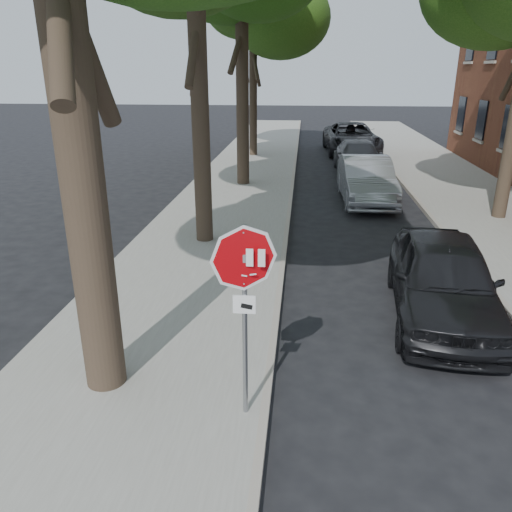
{
  "coord_description": "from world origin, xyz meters",
  "views": [
    {
      "loc": [
        -0.04,
        -5.45,
        4.41
      ],
      "look_at": [
        -0.63,
        0.76,
        2.05
      ],
      "focal_mm": 35.0,
      "sensor_mm": 36.0,
      "label": 1
    }
  ],
  "objects": [
    {
      "name": "curb_right",
      "position": [
        3.95,
        12.0,
        0.07
      ],
      "size": [
        0.12,
        55.0,
        0.13
      ],
      "primitive_type": "cube",
      "color": "#9E9384",
      "rests_on": "ground"
    },
    {
      "name": "car_b",
      "position": [
        2.15,
        11.94,
        0.77
      ],
      "size": [
        1.75,
        4.69,
        1.53
      ],
      "primitive_type": "imported",
      "rotation": [
        0.0,
        0.0,
        0.03
      ],
      "color": "gray",
      "rests_on": "ground"
    },
    {
      "name": "car_d",
      "position": [
        2.53,
        22.63,
        0.82
      ],
      "size": [
        3.02,
        6.03,
        1.64
      ],
      "primitive_type": "imported",
      "rotation": [
        0.0,
        0.0,
        0.05
      ],
      "color": "black",
      "rests_on": "ground"
    },
    {
      "name": "sidewalk_left",
      "position": [
        -2.5,
        12.0,
        0.06
      ],
      "size": [
        4.0,
        55.0,
        0.12
      ],
      "primitive_type": "cube",
      "color": "gray",
      "rests_on": "ground"
    },
    {
      "name": "car_c",
      "position": [
        2.36,
        16.97,
        0.7
      ],
      "size": [
        2.05,
        4.86,
        1.4
      ],
      "primitive_type": "imported",
      "rotation": [
        0.0,
        0.0,
        0.02
      ],
      "color": "#46464B",
      "rests_on": "ground"
    },
    {
      "name": "tree_far",
      "position": [
        -2.72,
        21.11,
        7.21
      ],
      "size": [
        5.29,
        4.91,
        9.33
      ],
      "color": "black",
      "rests_on": "sidewalk_left"
    },
    {
      "name": "sidewalk_right",
      "position": [
        6.0,
        12.0,
        0.06
      ],
      "size": [
        4.0,
        55.0,
        0.12
      ],
      "primitive_type": "cube",
      "color": "gray",
      "rests_on": "ground"
    },
    {
      "name": "curb_left",
      "position": [
        -0.45,
        12.0,
        0.07
      ],
      "size": [
        0.12,
        55.0,
        0.13
      ],
      "primitive_type": "cube",
      "color": "#9E9384",
      "rests_on": "ground"
    },
    {
      "name": "ground",
      "position": [
        0.0,
        0.0,
        0.0
      ],
      "size": [
        120.0,
        120.0,
        0.0
      ],
      "primitive_type": "plane",
      "color": "black",
      "rests_on": "ground"
    },
    {
      "name": "car_a",
      "position": [
        2.6,
        3.3,
        0.76
      ],
      "size": [
        2.25,
        4.64,
        1.52
      ],
      "primitive_type": "imported",
      "rotation": [
        0.0,
        0.0,
        -0.1
      ],
      "color": "black",
      "rests_on": "ground"
    },
    {
      "name": "stop_sign",
      "position": [
        -0.7,
        -0.03,
        1.95
      ],
      "size": [
        0.76,
        0.34,
        2.61
      ],
      "color": "gray",
      "rests_on": "sidewalk_left"
    }
  ]
}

